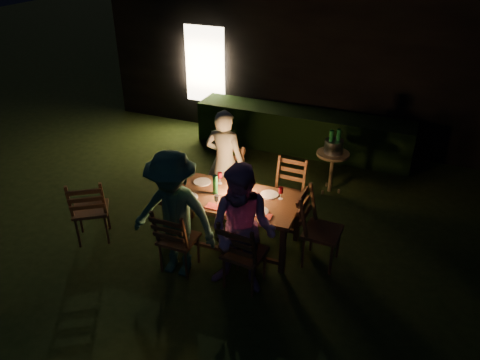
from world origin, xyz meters
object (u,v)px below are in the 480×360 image
at_px(chair_end, 320,242).
at_px(bottle_bucket_a, 330,144).
at_px(person_house_side, 225,161).
at_px(ice_bucket, 334,147).
at_px(chair_near_left, 179,249).
at_px(person_opp_right, 243,231).
at_px(dining_table, 233,202).
at_px(chair_far_left, 224,191).
at_px(person_opp_left, 174,215).
at_px(chair_spare, 92,220).
at_px(bottle_table, 215,185).
at_px(lantern, 237,186).
at_px(chair_far_right, 286,204).
at_px(bottle_bucket_b, 338,143).
at_px(side_table, 333,157).
at_px(chair_near_right, 244,264).

distance_m(chair_end, bottle_bucket_a, 1.97).
bearing_deg(person_house_side, ice_bucket, -142.98).
height_order(chair_near_left, person_opp_right, person_opp_right).
distance_m(dining_table, chair_far_left, 0.96).
distance_m(chair_far_left, person_opp_left, 1.68).
bearing_deg(chair_spare, chair_near_left, -38.34).
xyz_separation_m(chair_near_left, chair_spare, (-1.44, 0.10, 0.02)).
height_order(chair_far_left, bottle_table, chair_far_left).
relative_size(person_opp_right, bottle_bucket_a, 5.30).
xyz_separation_m(chair_near_left, lantern, (0.47, 0.84, 0.61)).
xyz_separation_m(chair_near_left, person_house_side, (-0.06, 1.59, 0.52)).
height_order(chair_far_right, bottle_bucket_b, bottle_bucket_b).
bearing_deg(chair_end, bottle_table, -86.80).
xyz_separation_m(chair_spare, person_opp_left, (1.44, -0.15, 0.54)).
distance_m(lantern, side_table, 2.11).
bearing_deg(chair_spare, chair_end, -21.04).
bearing_deg(bottle_bucket_a, bottle_table, -120.43).
distance_m(person_opp_right, person_opp_left, 0.90).
distance_m(person_house_side, ice_bucket, 1.82).
bearing_deg(chair_end, chair_near_right, -42.11).
distance_m(chair_far_left, ice_bucket, 1.92).
bearing_deg(chair_far_right, dining_table, 57.49).
xyz_separation_m(ice_bucket, bottle_bucket_a, (-0.05, -0.04, 0.05)).
distance_m(chair_near_right, person_house_side, 1.90).
xyz_separation_m(person_opp_right, bottle_bucket_a, (0.40, 2.72, 0.03)).
height_order(chair_near_left, chair_near_right, chair_near_right).
xyz_separation_m(lantern, bottle_table, (-0.30, -0.06, -0.02)).
height_order(dining_table, chair_far_left, chair_far_left).
height_order(dining_table, side_table, dining_table).
xyz_separation_m(chair_near_right, person_house_side, (-0.96, 1.56, 0.50)).
bearing_deg(chair_near_right, person_opp_right, -81.13).
xyz_separation_m(chair_end, lantern, (-1.18, 0.00, 0.58)).
xyz_separation_m(chair_far_left, side_table, (1.41, 1.20, 0.31)).
height_order(dining_table, lantern, lantern).
relative_size(chair_end, ice_bucket, 3.60).
height_order(person_opp_left, bottle_bucket_a, person_opp_left).
height_order(dining_table, bottle_table, bottle_table).
bearing_deg(side_table, chair_near_right, -99.49).
bearing_deg(dining_table, chair_spare, -161.86).
bearing_deg(chair_near_right, person_house_side, 125.55).
xyz_separation_m(person_house_side, side_table, (1.41, 1.15, -0.19)).
bearing_deg(bottle_bucket_a, chair_far_left, -139.49).
xyz_separation_m(dining_table, side_table, (0.93, 1.95, -0.05)).
height_order(chair_spare, ice_bucket, chair_spare).
distance_m(chair_near_right, person_opp_left, 1.05).
bearing_deg(dining_table, chair_far_right, 54.44).
xyz_separation_m(bottle_table, bottle_bucket_b, (1.23, 2.00, -0.02)).
height_order(chair_far_left, chair_far_right, chair_far_left).
height_order(chair_end, bottle_bucket_b, chair_end).
xyz_separation_m(chair_end, bottle_bucket_b, (-0.25, 1.94, 0.55)).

